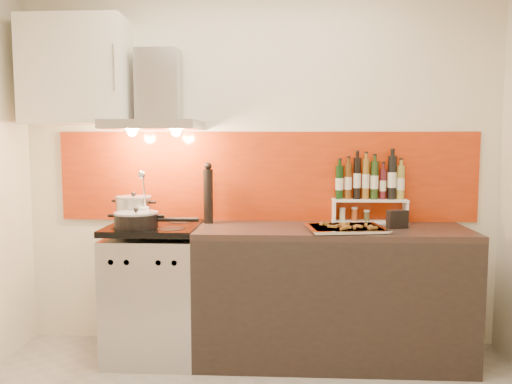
# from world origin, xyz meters

# --- Properties ---
(back_wall) EXTENTS (3.40, 0.02, 2.60)m
(back_wall) POSITION_xyz_m (0.00, 1.40, 1.30)
(back_wall) COLOR silver
(back_wall) RESTS_ON ground
(backsplash) EXTENTS (3.00, 0.02, 0.64)m
(backsplash) POSITION_xyz_m (0.05, 1.39, 1.22)
(backsplash) COLOR #9A2708
(backsplash) RESTS_ON back_wall
(range_stove) EXTENTS (0.60, 0.60, 0.91)m
(range_stove) POSITION_xyz_m (-0.70, 1.10, 0.44)
(range_stove) COLOR #B7B7BA
(range_stove) RESTS_ON ground
(counter) EXTENTS (1.80, 0.60, 0.90)m
(counter) POSITION_xyz_m (0.50, 1.10, 0.45)
(counter) COLOR black
(counter) RESTS_ON ground
(range_hood) EXTENTS (0.62, 0.50, 0.61)m
(range_hood) POSITION_xyz_m (-0.70, 1.24, 1.74)
(range_hood) COLOR #B7B7BA
(range_hood) RESTS_ON back_wall
(upper_cabinet) EXTENTS (0.70, 0.35, 0.72)m
(upper_cabinet) POSITION_xyz_m (-1.25, 1.22, 1.95)
(upper_cabinet) COLOR white
(upper_cabinet) RESTS_ON back_wall
(stock_pot) EXTENTS (0.25, 0.25, 0.21)m
(stock_pot) POSITION_xyz_m (-0.87, 1.20, 1.00)
(stock_pot) COLOR #B7B7BA
(stock_pot) RESTS_ON range_stove
(saute_pan) EXTENTS (0.56, 0.29, 0.13)m
(saute_pan) POSITION_xyz_m (-0.78, 0.99, 0.96)
(saute_pan) COLOR black
(saute_pan) RESTS_ON range_stove
(utensil_jar) EXTENTS (0.08, 0.12, 0.38)m
(utensil_jar) POSITION_xyz_m (-0.77, 1.09, 1.01)
(utensil_jar) COLOR silver
(utensil_jar) RESTS_ON range_stove
(pepper_mill) EXTENTS (0.07, 0.07, 0.43)m
(pepper_mill) POSITION_xyz_m (-0.35, 1.25, 1.11)
(pepper_mill) COLOR black
(pepper_mill) RESTS_ON counter
(step_shelf) EXTENTS (0.52, 0.14, 0.47)m
(step_shelf) POSITION_xyz_m (0.78, 1.32, 1.12)
(step_shelf) COLOR white
(step_shelf) RESTS_ON counter
(caddy_box) EXTENTS (0.15, 0.10, 0.12)m
(caddy_box) POSITION_xyz_m (0.93, 1.10, 0.96)
(caddy_box) COLOR black
(caddy_box) RESTS_ON counter
(baking_tray) EXTENTS (0.53, 0.44, 0.03)m
(baking_tray) POSITION_xyz_m (0.57, 1.00, 0.92)
(baking_tray) COLOR silver
(baking_tray) RESTS_ON counter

